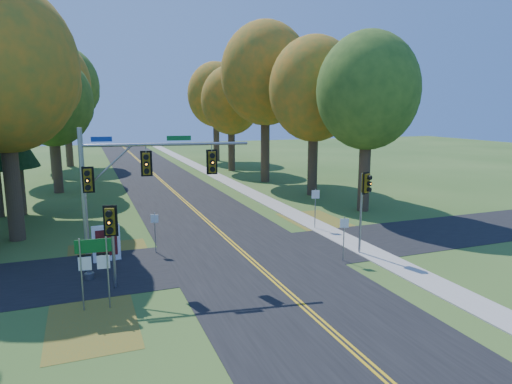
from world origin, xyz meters
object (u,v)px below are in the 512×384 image
object	(u,v)px
east_signal_pole	(365,192)
info_kiosk	(106,243)
traffic_mast	(127,182)
route_sign_cluster	(94,259)

from	to	relation	value
east_signal_pole	info_kiosk	xyz separation A→B (m)	(-12.33, 3.52, -2.33)
traffic_mast	info_kiosk	size ratio (longest dim) A/B	3.98
east_signal_pole	info_kiosk	size ratio (longest dim) A/B	2.35
route_sign_cluster	info_kiosk	world-z (taller)	route_sign_cluster
east_signal_pole	info_kiosk	world-z (taller)	east_signal_pole
east_signal_pole	route_sign_cluster	size ratio (longest dim) A/B	1.54
info_kiosk	east_signal_pole	bearing A→B (deg)	-21.70
info_kiosk	route_sign_cluster	bearing A→B (deg)	-102.62
east_signal_pole	info_kiosk	distance (m)	13.03
traffic_mast	route_sign_cluster	xyz separation A→B (m)	(-1.57, -2.98, -2.30)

